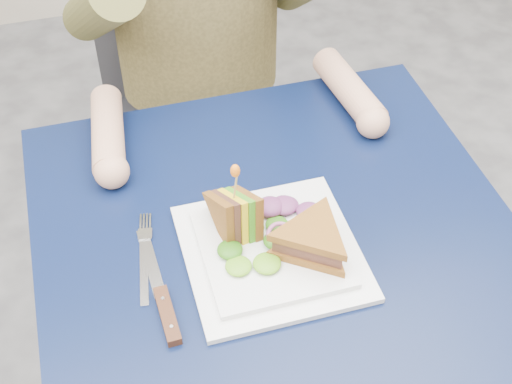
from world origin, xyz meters
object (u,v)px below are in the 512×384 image
object	(u,v)px
sandwich_upright	(236,215)
knife	(164,305)
table	(279,270)
plate	(271,251)
sandwich_flat	(313,240)
chair	(194,83)
fork	(144,260)

from	to	relation	value
sandwich_upright	knife	world-z (taller)	sandwich_upright
table	plate	bearing A→B (deg)	-128.72
plate	sandwich_flat	world-z (taller)	sandwich_flat
table	knife	bearing A→B (deg)	-158.03
chair	sandwich_flat	size ratio (longest dim) A/B	4.83
fork	table	bearing A→B (deg)	-3.35
sandwich_flat	fork	size ratio (longest dim) A/B	1.08
chair	sandwich_flat	bearing A→B (deg)	-87.53
table	sandwich_flat	size ratio (longest dim) A/B	3.89
table	sandwich_flat	world-z (taller)	sandwich_flat
table	sandwich_upright	size ratio (longest dim) A/B	5.94
table	fork	xyz separation A→B (m)	(-0.21, 0.01, 0.08)
chair	sandwich_upright	world-z (taller)	chair
plate	sandwich_upright	world-z (taller)	sandwich_upright
table	knife	xyz separation A→B (m)	(-0.20, -0.08, 0.09)
plate	knife	world-z (taller)	plate
chair	fork	distance (m)	0.73
sandwich_flat	knife	world-z (taller)	sandwich_flat
table	chair	distance (m)	0.69
chair	knife	distance (m)	0.81
table	fork	bearing A→B (deg)	176.65
knife	fork	bearing A→B (deg)	97.96
plate	knife	size ratio (longest dim) A/B	1.17
plate	sandwich_flat	bearing A→B (deg)	-24.44
fork	knife	world-z (taller)	knife
chair	plate	size ratio (longest dim) A/B	3.58
chair	knife	bearing A→B (deg)	-104.58
chair	knife	xyz separation A→B (m)	(-0.20, -0.76, 0.20)
sandwich_upright	table	bearing A→B (deg)	-13.81
fork	knife	xyz separation A→B (m)	(0.01, -0.09, 0.00)
plate	sandwich_upright	bearing A→B (deg)	132.92
plate	fork	distance (m)	0.19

